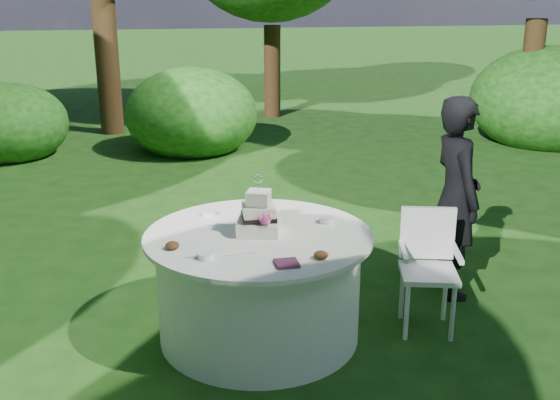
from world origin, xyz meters
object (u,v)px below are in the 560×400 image
(napkins, at_px, (287,263))
(chair, at_px, (428,260))
(guest, at_px, (456,198))
(table, at_px, (259,285))
(cake, at_px, (259,217))

(napkins, xyz_separation_m, chair, (1.13, 0.46, -0.26))
(napkins, height_order, guest, guest)
(table, bearing_deg, cake, 67.58)
(napkins, bearing_deg, chair, 22.19)
(napkins, relative_size, cake, 0.34)
(guest, height_order, chair, guest)
(chair, bearing_deg, table, 175.38)
(table, height_order, cake, cake)
(chair, bearing_deg, napkins, -157.81)
(guest, height_order, table, guest)
(napkins, distance_m, cake, 0.59)
(table, relative_size, chair, 1.78)
(cake, xyz_separation_m, chair, (1.20, -0.11, -0.37))
(napkins, height_order, chair, chair)
(cake, distance_m, chair, 1.26)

